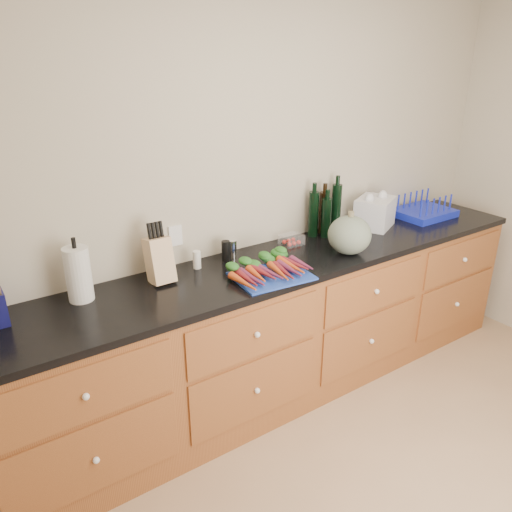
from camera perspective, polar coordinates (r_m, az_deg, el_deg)
wall_back at (r=3.16m, az=0.27°, el=7.69°), size 4.10×0.05×2.60m
cabinets at (r=3.24m, az=3.57°, el=-8.25°), size 3.60×0.64×0.90m
countertop at (r=3.03m, az=3.73°, el=-0.59°), size 3.64×0.62×0.04m
cutting_board at (r=2.77m, az=1.80°, el=-2.29°), size 0.45×0.35×0.01m
carrots at (r=2.79m, az=1.29°, el=-1.41°), size 0.44×0.32×0.06m
squash at (r=3.10m, az=10.64°, el=2.38°), size 0.27×0.27×0.24m
paper_towel at (r=2.62m, az=-19.64°, el=-1.98°), size 0.12×0.12×0.28m
knife_block at (r=2.73m, az=-10.99°, el=-0.46°), size 0.12×0.12×0.25m
grinder_salt at (r=2.88m, az=-6.77°, el=-0.42°), size 0.05×0.05×0.10m
grinder_pepper at (r=2.97m, az=-3.47°, el=0.58°), size 0.05×0.05×0.12m
canister_chrome at (r=2.99m, az=-2.72°, el=0.72°), size 0.05×0.05×0.12m
tomato_box at (r=3.23m, az=4.08°, el=1.86°), size 0.14×0.11×0.06m
bottles at (r=3.41m, az=7.90°, el=4.91°), size 0.27×0.14×0.33m
grocery_bag at (r=3.63m, az=13.41°, el=4.85°), size 0.36×0.33×0.21m
dish_rack at (r=3.99m, az=18.57°, el=4.91°), size 0.42×0.34×0.17m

